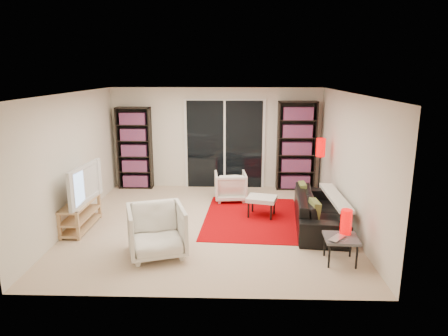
{
  "coord_description": "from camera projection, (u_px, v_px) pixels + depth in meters",
  "views": [
    {
      "loc": [
        0.47,
        -6.97,
        2.78
      ],
      "look_at": [
        0.25,
        0.3,
        1.0
      ],
      "focal_mm": 32.0,
      "sensor_mm": 36.0,
      "label": 1
    }
  ],
  "objects": [
    {
      "name": "floor",
      "position": [
        210.0,
        224.0,
        7.44
      ],
      "size": [
        5.0,
        5.0,
        0.0
      ],
      "primitive_type": "plane",
      "color": "beige",
      "rests_on": "ground"
    },
    {
      "name": "wall_back",
      "position": [
        216.0,
        138.0,
        9.59
      ],
      "size": [
        5.0,
        0.02,
        2.4
      ],
      "primitive_type": "cube",
      "color": "silver",
      "rests_on": "ground"
    },
    {
      "name": "wall_front",
      "position": [
        196.0,
        207.0,
        4.73
      ],
      "size": [
        5.0,
        0.02,
        2.4
      ],
      "primitive_type": "cube",
      "color": "silver",
      "rests_on": "ground"
    },
    {
      "name": "wall_left",
      "position": [
        72.0,
        160.0,
        7.23
      ],
      "size": [
        0.02,
        5.0,
        2.4
      ],
      "primitive_type": "cube",
      "color": "silver",
      "rests_on": "ground"
    },
    {
      "name": "wall_right",
      "position": [
        350.0,
        162.0,
        7.09
      ],
      "size": [
        0.02,
        5.0,
        2.4
      ],
      "primitive_type": "cube",
      "color": "silver",
      "rests_on": "ground"
    },
    {
      "name": "ceiling",
      "position": [
        209.0,
        93.0,
        6.87
      ],
      "size": [
        5.0,
        5.0,
        0.02
      ],
      "primitive_type": "cube",
      "color": "white",
      "rests_on": "wall_back"
    },
    {
      "name": "sliding_door",
      "position": [
        225.0,
        145.0,
        9.58
      ],
      "size": [
        1.92,
        0.08,
        2.16
      ],
      "color": "white",
      "rests_on": "ground"
    },
    {
      "name": "bookshelf_left",
      "position": [
        135.0,
        148.0,
        9.53
      ],
      "size": [
        0.8,
        0.3,
        1.95
      ],
      "color": "black",
      "rests_on": "ground"
    },
    {
      "name": "bookshelf_right",
      "position": [
        296.0,
        146.0,
        9.4
      ],
      "size": [
        0.9,
        0.3,
        2.1
      ],
      "color": "black",
      "rests_on": "ground"
    },
    {
      "name": "tv_stand",
      "position": [
        81.0,
        214.0,
        7.18
      ],
      "size": [
        0.37,
        1.16,
        0.5
      ],
      "color": "tan",
      "rests_on": "floor"
    },
    {
      "name": "tv",
      "position": [
        79.0,
        183.0,
        7.04
      ],
      "size": [
        0.27,
        1.19,
        0.68
      ],
      "primitive_type": "imported",
      "rotation": [
        0.0,
        0.0,
        1.47
      ],
      "color": "black",
      "rests_on": "tv_stand"
    },
    {
      "name": "rug",
      "position": [
        252.0,
        218.0,
        7.74
      ],
      "size": [
        1.94,
        2.53,
        0.01
      ],
      "primitive_type": "cube",
      "rotation": [
        0.0,
        0.0,
        -0.06
      ],
      "color": "#A70004",
      "rests_on": "floor"
    },
    {
      "name": "sofa",
      "position": [
        320.0,
        210.0,
        7.26
      ],
      "size": [
        1.05,
        2.19,
        0.62
      ],
      "primitive_type": "imported",
      "rotation": [
        0.0,
        0.0,
        1.46
      ],
      "color": "black",
      "rests_on": "floor"
    },
    {
      "name": "armchair_back",
      "position": [
        230.0,
        186.0,
        8.75
      ],
      "size": [
        0.73,
        0.75,
        0.63
      ],
      "primitive_type": "imported",
      "rotation": [
        0.0,
        0.0,
        3.23
      ],
      "color": "silver",
      "rests_on": "floor"
    },
    {
      "name": "armchair_front",
      "position": [
        157.0,
        231.0,
        6.11
      ],
      "size": [
        1.06,
        1.07,
        0.78
      ],
      "primitive_type": "imported",
      "rotation": [
        0.0,
        0.0,
        0.31
      ],
      "color": "silver",
      "rests_on": "floor"
    },
    {
      "name": "ottoman",
      "position": [
        262.0,
        200.0,
        7.74
      ],
      "size": [
        0.65,
        0.57,
        0.4
      ],
      "color": "silver",
      "rests_on": "floor"
    },
    {
      "name": "side_table",
      "position": [
        341.0,
        240.0,
        5.87
      ],
      "size": [
        0.51,
        0.51,
        0.4
      ],
      "color": "#49494E",
      "rests_on": "floor"
    },
    {
      "name": "laptop",
      "position": [
        340.0,
        239.0,
        5.76
      ],
      "size": [
        0.36,
        0.38,
        0.03
      ],
      "primitive_type": "imported",
      "rotation": [
        0.0,
        0.0,
        0.88
      ],
      "color": "silver",
      "rests_on": "side_table"
    },
    {
      "name": "table_lamp",
      "position": [
        346.0,
        222.0,
        5.95
      ],
      "size": [
        0.17,
        0.17,
        0.37
      ],
      "primitive_type": "cylinder",
      "color": "#E70202",
      "rests_on": "side_table"
    },
    {
      "name": "floor_lamp",
      "position": [
        320.0,
        154.0,
        8.35
      ],
      "size": [
        0.21,
        0.21,
        1.41
      ],
      "color": "black",
      "rests_on": "floor"
    }
  ]
}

